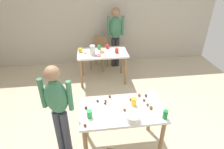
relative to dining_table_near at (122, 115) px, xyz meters
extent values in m
plane|color=beige|center=(-0.05, -0.03, -0.64)|extent=(6.40, 6.40, 0.00)
cube|color=#BCB2A3|center=(-0.05, 3.17, 0.66)|extent=(6.40, 0.10, 2.60)
cube|color=white|center=(0.00, 0.00, 0.09)|extent=(1.18, 0.67, 0.04)
cylinder|color=olive|center=(-0.53, -0.27, -0.28)|extent=(0.06, 0.06, 0.71)
cylinder|color=olive|center=(0.53, -0.27, -0.28)|extent=(0.06, 0.06, 0.71)
cylinder|color=olive|center=(-0.53, 0.27, -0.28)|extent=(0.06, 0.06, 0.71)
cylinder|color=olive|center=(0.53, 0.27, -0.28)|extent=(0.06, 0.06, 0.71)
cube|color=silver|center=(-0.10, 2.05, 0.09)|extent=(1.15, 0.67, 0.04)
cylinder|color=olive|center=(-0.62, 1.77, -0.28)|extent=(0.06, 0.06, 0.71)
cylinder|color=olive|center=(0.41, 1.77, -0.28)|extent=(0.06, 0.06, 0.71)
cylinder|color=olive|center=(-0.62, 2.32, -0.28)|extent=(0.06, 0.06, 0.71)
cylinder|color=olive|center=(0.41, 2.32, -0.28)|extent=(0.06, 0.06, 0.71)
cube|color=olive|center=(-0.16, 2.66, -0.21)|extent=(0.54, 0.54, 0.04)
cube|color=olive|center=(-0.07, 2.82, 0.02)|extent=(0.36, 0.21, 0.42)
cylinder|color=olive|center=(-0.08, 2.43, -0.43)|extent=(0.04, 0.04, 0.41)
cylinder|color=olive|center=(-0.38, 2.59, -0.43)|extent=(0.04, 0.04, 0.41)
cylinder|color=olive|center=(0.07, 2.74, -0.43)|extent=(0.04, 0.04, 0.41)
cylinder|color=olive|center=(-0.23, 2.89, -0.43)|extent=(0.04, 0.04, 0.41)
cylinder|color=#383D4C|center=(-0.92, 0.08, -0.27)|extent=(0.11, 0.11, 0.74)
cylinder|color=#383D4C|center=(-0.82, 0.05, -0.27)|extent=(0.11, 0.11, 0.74)
ellipsoid|color=#3D7A56|center=(-0.87, 0.06, 0.36)|extent=(0.36, 0.28, 0.52)
sphere|color=#997051|center=(-0.87, 0.06, 0.72)|extent=(0.20, 0.20, 0.20)
cylinder|color=#3D7A56|center=(-1.05, 0.11, 0.40)|extent=(0.09, 0.09, 0.44)
cylinder|color=#3D7A56|center=(-0.69, 0.01, 0.40)|extent=(0.09, 0.09, 0.44)
cylinder|color=#28282D|center=(0.36, 2.77, -0.23)|extent=(0.11, 0.11, 0.81)
cylinder|color=#28282D|center=(0.25, 2.77, -0.23)|extent=(0.11, 0.11, 0.81)
ellipsoid|color=#3D7A56|center=(0.31, 2.77, 0.46)|extent=(0.32, 0.20, 0.58)
sphere|color=#997051|center=(0.31, 2.77, 0.86)|extent=(0.22, 0.22, 0.22)
cylinder|color=#3D7A56|center=(0.50, 2.77, 0.51)|extent=(0.07, 0.07, 0.49)
cylinder|color=#3D7A56|center=(0.12, 2.77, 0.51)|extent=(0.07, 0.07, 0.49)
cylinder|color=white|center=(0.10, -0.24, 0.15)|extent=(0.19, 0.19, 0.09)
cylinder|color=#198438|center=(0.53, -0.25, 0.17)|extent=(0.07, 0.07, 0.12)
cube|color=silver|center=(0.25, -0.05, 0.11)|extent=(0.17, 0.02, 0.01)
cylinder|color=green|center=(-0.45, -0.11, 0.17)|extent=(0.07, 0.07, 0.11)
cylinder|color=yellow|center=(0.18, 0.07, 0.17)|extent=(0.08, 0.08, 0.12)
sphere|color=brown|center=(0.03, -0.04, 0.13)|extent=(0.04, 0.04, 0.04)
sphere|color=brown|center=(0.32, 0.26, 0.14)|extent=(0.05, 0.05, 0.05)
sphere|color=#3D2319|center=(-0.50, 0.07, 0.13)|extent=(0.04, 0.04, 0.04)
sphere|color=brown|center=(0.16, 0.18, 0.13)|extent=(0.04, 0.04, 0.04)
sphere|color=brown|center=(-0.21, 0.20, 0.13)|extent=(0.04, 0.04, 0.04)
sphere|color=brown|center=(0.38, 0.03, 0.13)|extent=(0.04, 0.04, 0.04)
sphere|color=#3D2319|center=(-0.22, 0.14, 0.13)|extent=(0.04, 0.04, 0.04)
sphere|color=brown|center=(0.36, 0.13, 0.13)|extent=(0.04, 0.04, 0.04)
sphere|color=brown|center=(0.42, 0.24, 0.14)|extent=(0.05, 0.05, 0.05)
sphere|color=brown|center=(0.40, -0.05, 0.14)|extent=(0.05, 0.05, 0.05)
sphere|color=brown|center=(-0.51, -0.27, 0.13)|extent=(0.04, 0.04, 0.04)
sphere|color=brown|center=(-0.14, 0.29, 0.13)|extent=(0.04, 0.04, 0.04)
sphere|color=#3D2319|center=(-0.33, 0.20, 0.13)|extent=(0.04, 0.04, 0.04)
cylinder|color=white|center=(-0.33, 1.94, 0.22)|extent=(0.12, 0.12, 0.22)
cylinder|color=green|center=(-0.17, 2.24, 0.16)|extent=(0.07, 0.07, 0.10)
cylinder|color=red|center=(0.04, 2.26, 0.16)|extent=(0.08, 0.08, 0.10)
cylinder|color=red|center=(0.22, 1.97, 0.16)|extent=(0.08, 0.08, 0.10)
cylinder|color=yellow|center=(-0.61, 2.11, 0.16)|extent=(0.09, 0.09, 0.09)
torus|color=gold|center=(-0.12, 2.02, 0.13)|extent=(0.12, 0.12, 0.04)
torus|color=white|center=(-0.49, 2.05, 0.13)|extent=(0.11, 0.11, 0.03)
torus|color=pink|center=(-0.20, 1.84, 0.13)|extent=(0.12, 0.12, 0.04)
camera|label=1|loc=(-0.40, -2.03, 1.86)|focal=30.42mm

